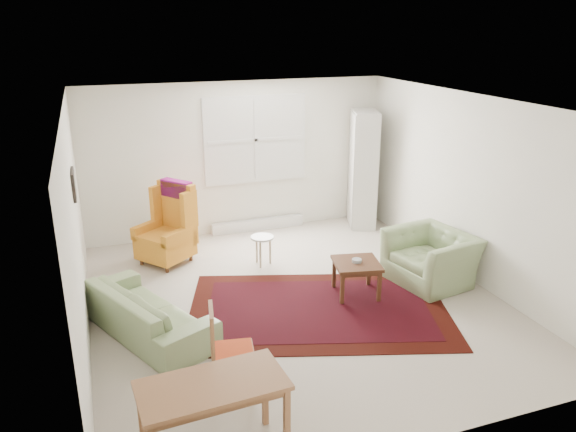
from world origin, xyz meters
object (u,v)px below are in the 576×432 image
object	(u,v)px
armchair	(431,253)
stool	(262,250)
desk_chair	(233,351)
coffee_table	(356,278)
wingback_chair	(164,225)
cabinet	(363,169)
desk	(214,422)
sofa	(146,302)

from	to	relation	value
armchair	stool	distance (m)	2.38
stool	desk_chair	world-z (taller)	desk_chair
coffee_table	armchair	bearing A→B (deg)	1.07
armchair	wingback_chair	distance (m)	3.79
cabinet	desk	size ratio (longest dim) A/B	1.73
sofa	cabinet	xyz separation A→B (m)	(3.96, 2.49, 0.61)
coffee_table	desk_chair	xyz separation A→B (m)	(-2.01, -1.46, 0.23)
cabinet	coffee_table	bearing A→B (deg)	-99.68
stool	cabinet	bearing A→B (deg)	27.30
sofa	armchair	bearing A→B (deg)	-113.91
sofa	coffee_table	world-z (taller)	sofa
coffee_table	wingback_chair	bearing A→B (deg)	139.18
armchair	coffee_table	distance (m)	1.14
stool	sofa	bearing A→B (deg)	-142.73
sofa	desk	size ratio (longest dim) A/B	1.63
sofa	desk_chair	distance (m)	1.56
stool	desk	distance (m)	3.89
armchair	desk	xyz separation A→B (m)	(-3.49, -2.28, -0.05)
wingback_chair	stool	world-z (taller)	wingback_chair
wingback_chair	coffee_table	xyz separation A→B (m)	(2.17, -1.88, -0.36)
stool	desk_chair	distance (m)	3.03
armchair	desk	bearing A→B (deg)	-67.70
sofa	desk_chair	xyz separation A→B (m)	(0.65, -1.42, 0.08)
wingback_chair	armchair	bearing A→B (deg)	22.43
coffee_table	cabinet	xyz separation A→B (m)	(1.31, 2.45, 0.76)
wingback_chair	desk	world-z (taller)	wingback_chair
sofa	cabinet	size ratio (longest dim) A/B	0.94
cabinet	desk	bearing A→B (deg)	-109.58
cabinet	armchair	bearing A→B (deg)	-75.81
coffee_table	stool	distance (m)	1.58
armchair	wingback_chair	world-z (taller)	wingback_chair
coffee_table	cabinet	size ratio (longest dim) A/B	0.29
armchair	desk_chair	distance (m)	3.47
sofa	coffee_table	xyz separation A→B (m)	(2.66, 0.04, -0.14)
sofa	desk_chair	world-z (taller)	desk_chair
armchair	coffee_table	bearing A→B (deg)	-99.71
sofa	wingback_chair	distance (m)	1.99
sofa	cabinet	distance (m)	4.72
stool	cabinet	size ratio (longest dim) A/B	0.23
wingback_chair	desk	distance (m)	4.14
wingback_chair	desk	bearing A→B (deg)	-40.88
coffee_table	stool	size ratio (longest dim) A/B	1.28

